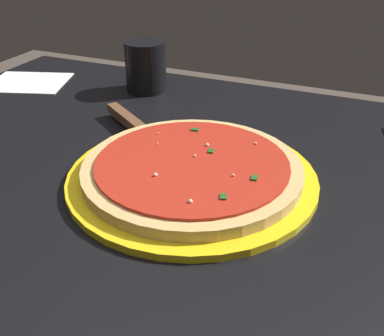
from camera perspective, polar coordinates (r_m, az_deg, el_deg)
The scene contains 6 objects.
restaurant_table at distance 0.73m, azimuth -1.60°, elevation -9.14°, with size 1.12×0.80×0.72m.
serving_plate at distance 0.64m, azimuth -0.00°, elevation -1.16°, with size 0.34×0.34×0.01m, color yellow.
pizza at distance 0.63m, azimuth 0.00°, elevation -0.01°, with size 0.30×0.30×0.02m.
pizza_server at distance 0.76m, azimuth -6.65°, elevation 4.87°, with size 0.21×0.16×0.01m.
cup_tall_drink at distance 0.95m, azimuth -5.74°, elevation 12.36°, with size 0.08×0.08×0.10m, color black.
napkin_folded_right at distance 1.07m, azimuth -19.52°, elevation 9.94°, with size 0.16×0.13×0.00m, color white.
Camera 1 is at (-0.24, 0.52, 1.05)m, focal length 43.20 mm.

